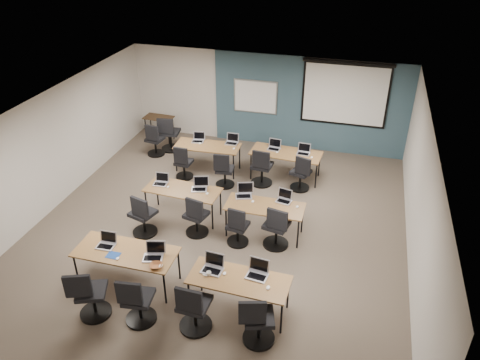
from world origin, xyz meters
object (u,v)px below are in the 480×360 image
(task_chair_1, at_px, (137,304))
(training_table_front_left, at_px, (126,253))
(task_chair_2, at_px, (194,310))
(task_chair_4, at_px, (143,218))
(task_chair_6, at_px, (237,229))
(task_chair_9, at_px, (224,173))
(training_table_back_left, at_px, (208,147))
(spare_chair_a, at_px, (170,136))
(laptop_5, at_px, (200,186))
(whiteboard, at_px, (255,97))
(training_table_mid_right, at_px, (265,208))
(laptop_11, at_px, (304,151))
(training_table_mid_left, at_px, (183,191))
(laptop_8, at_px, (198,139))
(training_table_front_right, at_px, (239,281))
(laptop_7, at_px, (284,198))
(laptop_4, at_px, (161,181))
(task_chair_8, at_px, (183,165))
(utility_table, at_px, (159,120))
(laptop_9, at_px, (232,141))
(projector_screen, at_px, (345,90))
(task_chair_0, at_px, (90,297))
(laptop_3, at_px, (258,272))
(laptop_0, at_px, (107,243))
(task_chair_10, at_px, (262,170))
(task_chair_5, at_px, (196,219))
(training_table_back_right, at_px, (286,154))
(laptop_6, at_px, (244,193))
(laptop_10, at_px, (274,147))
(task_chair_7, at_px, (276,230))
(task_chair_3, at_px, (257,323))
(laptop_1, at_px, (154,254))
(task_chair_11, at_px, (301,176))

(task_chair_1, bearing_deg, training_table_front_left, 118.56)
(task_chair_2, height_order, task_chair_4, task_chair_2)
(task_chair_6, bearing_deg, task_chair_9, 122.00)
(training_table_back_left, height_order, spare_chair_a, spare_chair_a)
(laptop_5, bearing_deg, whiteboard, 70.00)
(training_table_mid_right, bearing_deg, laptop_11, 80.79)
(training_table_mid_left, relative_size, task_chair_6, 1.78)
(task_chair_9, distance_m, spare_chair_a, 2.63)
(task_chair_6, xyz_separation_m, laptop_8, (-1.97, 3.10, 0.40))
(training_table_front_right, height_order, laptop_7, laptop_7)
(laptop_4, height_order, task_chair_8, laptop_4)
(utility_table, bearing_deg, laptop_9, -19.78)
(task_chair_1, relative_size, task_chair_6, 1.07)
(projector_screen, distance_m, task_chair_0, 8.40)
(projector_screen, relative_size, training_table_back_left, 1.40)
(laptop_3, bearing_deg, laptop_0, -174.31)
(laptop_5, height_order, task_chair_10, task_chair_10)
(training_table_back_left, height_order, laptop_0, laptop_0)
(task_chair_2, height_order, task_chair_5, task_chair_2)
(task_chair_0, bearing_deg, whiteboard, 61.41)
(training_table_back_right, distance_m, task_chair_1, 5.76)
(task_chair_10, bearing_deg, task_chair_8, -168.83)
(laptop_6, distance_m, laptop_10, 2.41)
(laptop_9, height_order, task_chair_10, task_chair_10)
(laptop_3, relative_size, task_chair_7, 0.35)
(task_chair_9, bearing_deg, laptop_5, -101.21)
(training_table_mid_right, height_order, laptop_11, laptop_11)
(laptop_4, bearing_deg, task_chair_3, -51.39)
(training_table_back_left, bearing_deg, training_table_mid_left, -87.90)
(laptop_1, relative_size, task_chair_11, 0.36)
(task_chair_4, relative_size, task_chair_8, 1.07)
(laptop_1, distance_m, task_chair_2, 1.32)
(task_chair_1, bearing_deg, laptop_0, 130.88)
(task_chair_5, relative_size, task_chair_8, 1.04)
(laptop_0, bearing_deg, laptop_1, -5.69)
(task_chair_1, height_order, task_chair_11, task_chair_1)
(laptop_9, height_order, laptop_10, laptop_9)
(laptop_1, bearing_deg, training_table_front_right, -20.45)
(whiteboard, bearing_deg, task_chair_3, -75.70)
(laptop_10, relative_size, spare_chair_a, 0.31)
(task_chair_7, bearing_deg, training_table_back_right, 108.98)
(training_table_mid_right, bearing_deg, laptop_3, -80.92)
(projector_screen, relative_size, training_table_mid_left, 1.42)
(task_chair_8, height_order, spare_chair_a, spare_chair_a)
(task_chair_7, height_order, laptop_10, task_chair_7)
(task_chair_3, distance_m, laptop_6, 3.37)
(spare_chair_a, bearing_deg, task_chair_10, -29.24)
(training_table_back_left, xyz_separation_m, task_chair_9, (0.67, -0.71, -0.29))
(laptop_6, bearing_deg, training_table_back_right, 59.41)
(task_chair_2, relative_size, task_chair_7, 1.02)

